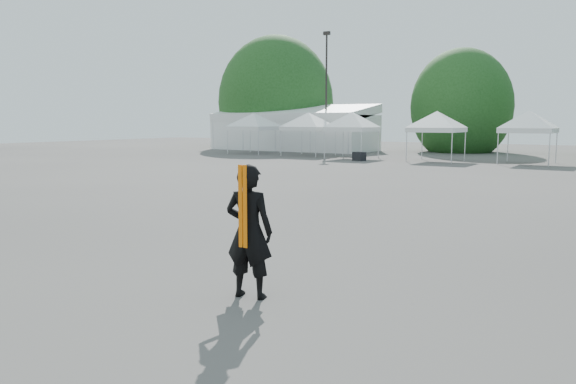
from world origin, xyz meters
The scene contains 12 objects.
ground centered at (0.00, 0.00, 0.00)m, with size 120.00×120.00×0.00m, color #474442.
marquee centered at (-22.00, 35.00, 1.97)m, with size 15.00×6.25×4.23m.
light_pole_west centered at (-18.00, 34.00, 5.77)m, with size 0.60×0.25×10.30m.
tree_far_w centered at (-26.00, 38.00, 4.54)m, with size 4.80×4.80×7.30m.
tree_mid_w centered at (-8.00, 40.00, 3.93)m, with size 4.16×4.16×6.33m.
tent_a centered at (-21.72, 28.44, 3.06)m, with size 4.69×4.69×3.88m.
tent_b centered at (-16.41, 28.33, 3.06)m, with size 4.65×4.65×3.88m.
tent_c centered at (-12.15, 27.27, 3.06)m, with size 4.37×4.37×3.88m.
tent_d centered at (-6.11, 27.77, 3.06)m, with size 4.55×4.55×3.88m.
tent_e centered at (-0.48, 28.34, 3.06)m, with size 4.41×4.41×3.88m.
man centered at (1.00, -2.68, 1.02)m, with size 0.82×0.63×2.03m.
crate_west centered at (-10.50, 25.10, 0.30)m, with size 0.77×0.60×0.60m, color black.
Camera 1 is at (5.96, -9.28, 2.65)m, focal length 35.00 mm.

